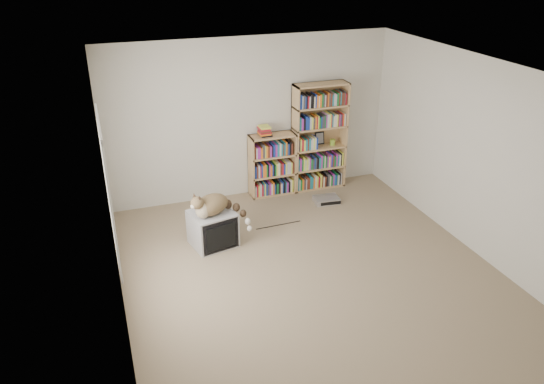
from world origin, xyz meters
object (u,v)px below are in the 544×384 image
object	(u,v)px
dvd_player	(326,200)
crt_tv	(213,228)
bookcase_tall	(319,139)
bookcase_short	(272,166)
cat	(217,207)

from	to	relation	value
dvd_player	crt_tv	bearing A→B (deg)	-156.13
crt_tv	bookcase_tall	world-z (taller)	bookcase_tall
crt_tv	bookcase_short	size ratio (longest dim) A/B	0.65
bookcase_short	dvd_player	xyz separation A→B (m)	(0.70, -0.62, -0.42)
bookcase_short	dvd_player	bearing A→B (deg)	-41.66
cat	dvd_player	distance (m)	2.12
cat	bookcase_tall	xyz separation A→B (m)	(2.03, 1.33, 0.25)
cat	bookcase_short	size ratio (longest dim) A/B	0.83
bookcase_tall	dvd_player	xyz separation A→B (m)	(-0.11, -0.62, -0.79)
dvd_player	bookcase_short	bearing A→B (deg)	144.02
dvd_player	cat	bearing A→B (deg)	-154.07
crt_tv	dvd_player	bearing A→B (deg)	6.08
bookcase_tall	dvd_player	size ratio (longest dim) A/B	4.54
bookcase_tall	dvd_player	bearing A→B (deg)	-100.06
bookcase_short	dvd_player	world-z (taller)	bookcase_short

